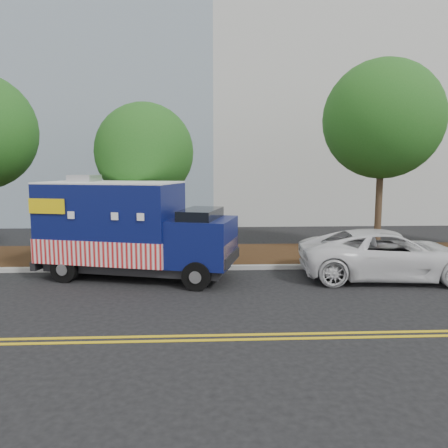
{
  "coord_description": "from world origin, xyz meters",
  "views": [
    {
      "loc": [
        1.39,
        -13.18,
        3.51
      ],
      "look_at": [
        2.06,
        0.6,
        1.69
      ],
      "focal_mm": 35.0,
      "sensor_mm": 36.0,
      "label": 1
    }
  ],
  "objects": [
    {
      "name": "tree_b",
      "position": [
        -0.76,
        3.23,
        4.02
      ],
      "size": [
        3.61,
        3.61,
        5.84
      ],
      "color": "#38281C",
      "rests_on": "ground"
    },
    {
      "name": "centerline_near",
      "position": [
        0.0,
        -4.45,
        0.01
      ],
      "size": [
        120.0,
        0.1,
        0.01
      ],
      "primitive_type": "cube",
      "color": "gold",
      "rests_on": "ground"
    },
    {
      "name": "sign_post",
      "position": [
        -2.66,
        1.94,
        1.2
      ],
      "size": [
        0.06,
        0.06,
        2.4
      ],
      "primitive_type": "cube",
      "color": "#473828",
      "rests_on": "ground"
    },
    {
      "name": "centerline_far",
      "position": [
        0.0,
        -4.7,
        0.01
      ],
      "size": [
        120.0,
        0.1,
        0.01
      ],
      "primitive_type": "cube",
      "color": "gold",
      "rests_on": "ground"
    },
    {
      "name": "curb",
      "position": [
        0.0,
        1.4,
        0.07
      ],
      "size": [
        120.0,
        0.18,
        0.15
      ],
      "primitive_type": "cube",
      "color": "#9E9E99",
      "rests_on": "ground"
    },
    {
      "name": "mulch_strip",
      "position": [
        0.0,
        3.5,
        0.07
      ],
      "size": [
        120.0,
        4.0,
        0.15
      ],
      "primitive_type": "cube",
      "color": "black",
      "rests_on": "ground"
    },
    {
      "name": "food_truck",
      "position": [
        -0.99,
        0.59,
        1.47
      ],
      "size": [
        6.51,
        3.75,
        3.24
      ],
      "rotation": [
        0.0,
        0.0,
        -0.27
      ],
      "color": "black",
      "rests_on": "ground"
    },
    {
      "name": "tree_c",
      "position": [
        8.25,
        3.49,
        5.28
      ],
      "size": [
        4.5,
        4.5,
        7.54
      ],
      "color": "#38281C",
      "rests_on": "ground"
    },
    {
      "name": "ground",
      "position": [
        0.0,
        0.0,
        0.0
      ],
      "size": [
        120.0,
        120.0,
        0.0
      ],
      "primitive_type": "plane",
      "color": "black",
      "rests_on": "ground"
    },
    {
      "name": "white_car",
      "position": [
        7.2,
        -0.0,
        0.77
      ],
      "size": [
        5.73,
        3.06,
        1.53
      ],
      "primitive_type": "imported",
      "rotation": [
        0.0,
        0.0,
        1.47
      ],
      "color": "silver",
      "rests_on": "ground"
    },
    {
      "name": "office_building",
      "position": [
        2.0,
        22.0,
        15.2
      ],
      "size": [
        46.0,
        20.0,
        30.4
      ],
      "color": "silver",
      "rests_on": "ground"
    }
  ]
}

